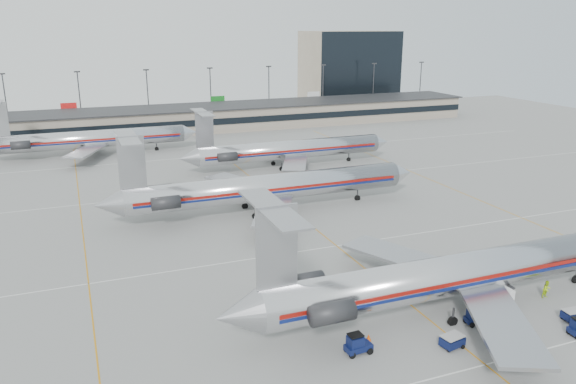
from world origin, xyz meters
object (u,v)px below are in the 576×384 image
tug_center (475,317)px  belt_loader (492,304)px  jet_second_row (263,188)px  uld_container (502,299)px  jet_foreground (457,273)px

tug_center → belt_loader: bearing=33.6°
jet_second_row → belt_loader: size_ratio=11.90×
jet_second_row → tug_center: 39.49m
uld_container → jet_foreground: bearing=154.1°
jet_foreground → jet_second_row: jet_foreground is taller
tug_center → jet_second_row: bearing=108.9°
jet_foreground → uld_container: size_ratio=23.39×
jet_foreground → jet_second_row: size_ratio=1.01×
tug_center → uld_container: size_ratio=1.01×
belt_loader → tug_center: bearing=-152.0°
tug_center → jet_foreground: bearing=94.9°
jet_foreground → belt_loader: size_ratio=11.97×
jet_second_row → uld_container: size_ratio=23.25×
jet_second_row → tug_center: bearing=-78.7°
tug_center → uld_container: bearing=25.6°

